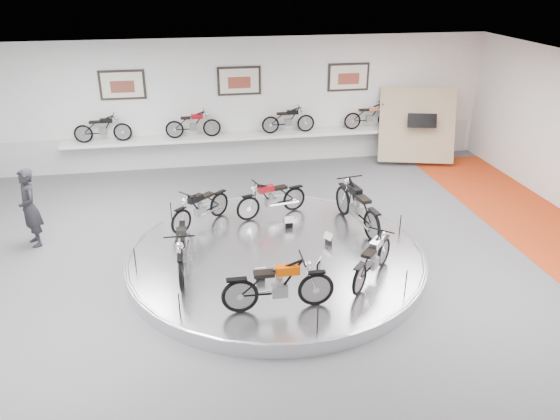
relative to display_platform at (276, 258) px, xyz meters
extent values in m
plane|color=#505052|center=(0.00, -0.30, -0.15)|extent=(16.00, 16.00, 0.00)
plane|color=white|center=(0.00, -0.30, 3.85)|extent=(16.00, 16.00, 0.00)
plane|color=silver|center=(0.00, 6.70, 1.85)|extent=(16.00, 0.00, 16.00)
cube|color=#BCBCBA|center=(0.00, 6.68, 0.40)|extent=(15.68, 0.04, 1.10)
cylinder|color=silver|center=(0.00, 0.00, 0.00)|extent=(6.40, 6.40, 0.30)
torus|color=#B2B2BA|center=(0.00, 0.00, 0.12)|extent=(6.40, 6.40, 0.10)
cube|color=silver|center=(0.00, 6.40, 0.85)|extent=(11.00, 0.55, 0.10)
cube|color=beige|center=(-3.50, 6.66, 2.55)|extent=(1.35, 0.06, 0.88)
cube|color=beige|center=(0.00, 6.66, 2.55)|extent=(1.35, 0.06, 0.88)
cube|color=beige|center=(3.50, 6.66, 2.55)|extent=(1.35, 0.06, 0.88)
cube|color=tan|center=(5.60, 5.80, 1.10)|extent=(2.56, 1.52, 2.30)
imported|color=black|center=(-5.37, 1.90, 0.78)|extent=(0.70, 0.80, 1.86)
camera|label=1|loc=(-1.75, -10.25, 5.85)|focal=35.00mm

